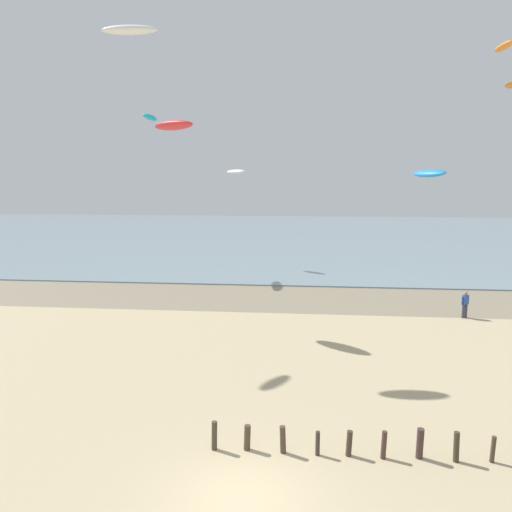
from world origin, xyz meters
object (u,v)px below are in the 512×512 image
Objects in this scene: person_by_waterline at (465,304)px; kite_aloft_8 at (510,85)px; kite_aloft_3 at (150,117)px; kite_aloft_11 at (429,173)px; kite_aloft_9 at (504,46)px; kite_aloft_2 at (173,125)px; kite_aloft_7 at (129,30)px; kite_aloft_10 at (236,172)px.

kite_aloft_8 is at bearing 63.95° from person_by_waterline.
kite_aloft_11 is at bearing -118.41° from kite_aloft_3.
kite_aloft_11 is at bearing 67.67° from kite_aloft_9.
kite_aloft_3 is (-5.99, 14.62, 2.26)m from kite_aloft_2.
kite_aloft_7 is 1.22× the size of kite_aloft_8.
kite_aloft_3 is at bearing -33.00° from kite_aloft_2.
kite_aloft_8 reaches higher than kite_aloft_11.
kite_aloft_11 is (-3.47, 1.49, -7.31)m from kite_aloft_9.
kite_aloft_10 is (1.19, 18.45, -2.49)m from kite_aloft_2.
kite_aloft_11 is (15.82, 3.88, -2.76)m from kite_aloft_2.
kite_aloft_3 is at bearing -148.59° from kite_aloft_11.
person_by_waterline is 30.15m from kite_aloft_3.
kite_aloft_9 is at bearing -138.21° from kite_aloft_2.
kite_aloft_10 is (2.32, 22.16, -6.76)m from kite_aloft_7.
kite_aloft_7 reaches higher than kite_aloft_10.
kite_aloft_2 is at bearing 70.15° from kite_aloft_7.
kite_aloft_7 is at bearing -163.79° from person_by_waterline.
kite_aloft_10 is at bearing 135.25° from person_by_waterline.
kite_aloft_7 is (4.86, -18.32, 2.01)m from kite_aloft_3.
kite_aloft_8 reaches higher than kite_aloft_3.
kite_aloft_11 is at bearing 136.17° from person_by_waterline.
kite_aloft_7 is 21.31m from kite_aloft_9.
person_by_waterline is at bearing 113.42° from kite_aloft_9.
kite_aloft_11 is (-10.56, -15.21, -8.00)m from kite_aloft_8.
kite_aloft_3 is at bearing 65.08° from kite_aloft_9.
kite_aloft_3 reaches higher than person_by_waterline.
kite_aloft_3 is 32.81m from kite_aloft_8.
kite_aloft_9 reaches higher than kite_aloft_3.
person_by_waterline is 0.53× the size of kite_aloft_2.
kite_aloft_8 is (8.43, 17.25, 16.11)m from person_by_waterline.
kite_aloft_2 is 15.96m from kite_aloft_3.
kite_aloft_9 is (-7.09, -16.69, -0.68)m from kite_aloft_8.
kite_aloft_3 is at bearing -44.37° from kite_aloft_8.
kite_aloft_8 reaches higher than person_by_waterline.
kite_aloft_8 is at bearing 38.02° from kite_aloft_10.
kite_aloft_2 reaches higher than kite_aloft_11.
kite_aloft_8 is (26.38, 19.08, 5.24)m from kite_aloft_2.
kite_aloft_7 is 35.74m from kite_aloft_8.
kite_aloft_7 is at bearing 107.76° from kite_aloft_2.
kite_aloft_7 is 1.21× the size of kite_aloft_10.
kite_aloft_3 is 1.37× the size of kite_aloft_9.
kite_aloft_2 is at bearing 97.96° from kite_aloft_9.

